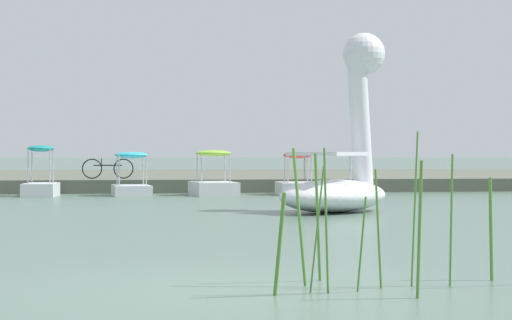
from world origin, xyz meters
TOP-DOWN VIEW (x-y plane):
  - ground_plane at (0.00, 0.00)m, footprint 556.06×556.06m
  - shore_bank_far at (0.00, 32.01)m, footprint 152.40×20.27m
  - swan_boat at (3.75, 11.70)m, footprint 3.51×3.40m
  - pedal_boat_red at (4.29, 20.32)m, footprint 1.29×2.05m
  - pedal_boat_lime at (1.63, 20.29)m, footprint 1.46×2.18m
  - pedal_boat_cyan at (-0.88, 20.41)m, footprint 1.27×1.89m
  - pedal_boat_teal at (-3.61, 20.42)m, footprint 1.03×1.94m
  - bicycle_parked at (-1.67, 23.54)m, footprint 1.73×0.15m
  - reed_clump_foreground at (1.49, -0.07)m, footprint 2.76×1.29m

SIDE VIEW (x-z plane):
  - ground_plane at x=0.00m, z-range 0.00..0.00m
  - shore_bank_far at x=0.00m, z-range 0.00..0.44m
  - pedal_boat_red at x=4.29m, z-range -0.31..1.03m
  - pedal_boat_lime at x=1.63m, z-range -0.32..1.08m
  - pedal_boat_teal at x=-3.61m, z-range -0.33..1.21m
  - pedal_boat_cyan at x=-0.88m, z-range -0.23..1.11m
  - reed_clump_foreground at x=1.49m, z-range -0.14..1.37m
  - bicycle_parked at x=-1.67m, z-range 0.44..1.13m
  - swan_boat at x=3.75m, z-range -0.86..3.20m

